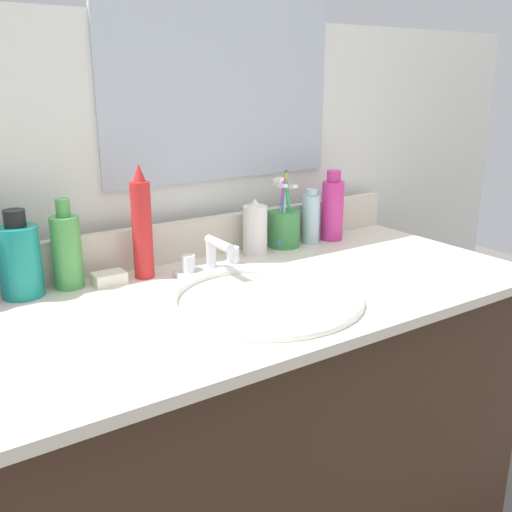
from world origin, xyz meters
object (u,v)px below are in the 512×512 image
at_px(faucet, 213,261).
at_px(soap_bar, 109,278).
at_px(bottle_lotion_white, 255,229).
at_px(bottle_gel_clear, 311,218).
at_px(bottle_toner_green, 67,250).
at_px(bottle_mouthwash_teal, 19,259).
at_px(cup_green, 284,226).
at_px(bottle_soap_pink, 333,208).
at_px(bottle_spray_red, 142,226).

height_order(faucet, soap_bar, faucet).
bearing_deg(bottle_lotion_white, bottle_gel_clear, 1.69).
xyz_separation_m(bottle_toner_green, soap_bar, (0.07, -0.03, -0.06)).
relative_size(bottle_lotion_white, bottle_mouthwash_teal, 0.79).
height_order(bottle_toner_green, cup_green, cup_green).
bearing_deg(cup_green, faucet, -161.66).
xyz_separation_m(bottle_soap_pink, cup_green, (-0.14, 0.02, -0.03)).
height_order(cup_green, soap_bar, cup_green).
height_order(faucet, bottle_spray_red, bottle_spray_red).
xyz_separation_m(bottle_soap_pink, bottle_mouthwash_teal, (-0.76, 0.02, -0.01)).
bearing_deg(faucet, bottle_gel_clear, 12.79).
distance_m(bottle_lotion_white, cup_green, 0.10).
bearing_deg(bottle_mouthwash_teal, bottle_spray_red, -6.27).
distance_m(bottle_mouthwash_teal, cup_green, 0.62).
distance_m(bottle_soap_pink, cup_green, 0.15).
xyz_separation_m(bottle_mouthwash_teal, cup_green, (0.62, -0.00, -0.02)).
distance_m(bottle_gel_clear, cup_green, 0.08).
relative_size(bottle_gel_clear, bottle_mouthwash_teal, 0.81).
distance_m(bottle_gel_clear, bottle_lotion_white, 0.17).
bearing_deg(bottle_gel_clear, bottle_mouthwash_teal, 179.13).
height_order(bottle_mouthwash_teal, soap_bar, bottle_mouthwash_teal).
xyz_separation_m(bottle_lotion_white, cup_green, (0.09, 0.01, -0.01)).
xyz_separation_m(faucet, cup_green, (0.25, 0.08, 0.02)).
height_order(bottle_toner_green, soap_bar, bottle_toner_green).
bearing_deg(soap_bar, bottle_mouthwash_teal, 170.85).
relative_size(faucet, soap_bar, 2.50).
bearing_deg(bottle_mouthwash_teal, soap_bar, -9.15).
xyz_separation_m(bottle_spray_red, cup_green, (0.38, 0.02, -0.06)).
height_order(bottle_soap_pink, cup_green, cup_green).
relative_size(faucet, bottle_mouthwash_teal, 0.95).
xyz_separation_m(bottle_gel_clear, bottle_spray_red, (-0.46, -0.02, 0.05)).
height_order(bottle_gel_clear, soap_bar, bottle_gel_clear).
relative_size(faucet, bottle_lotion_white, 1.20).
bearing_deg(faucet, bottle_lotion_white, 24.01).
height_order(bottle_gel_clear, bottle_mouthwash_teal, bottle_mouthwash_teal).
relative_size(faucet, bottle_soap_pink, 0.89).
relative_size(bottle_mouthwash_teal, cup_green, 0.89).
relative_size(bottle_soap_pink, cup_green, 0.94).
height_order(bottle_gel_clear, bottle_lotion_white, bottle_gel_clear).
bearing_deg(faucet, bottle_soap_pink, 9.69).
relative_size(bottle_spray_red, cup_green, 1.26).
distance_m(bottle_spray_red, soap_bar, 0.12).
bearing_deg(faucet, bottle_toner_green, 163.09).
bearing_deg(cup_green, bottle_lotion_white, -171.78).
relative_size(bottle_gel_clear, soap_bar, 2.15).
bearing_deg(bottle_spray_red, bottle_soap_pink, 0.89).
relative_size(bottle_lotion_white, bottle_spray_red, 0.56).
distance_m(bottle_toner_green, soap_bar, 0.10).
height_order(faucet, bottle_gel_clear, bottle_gel_clear).
xyz_separation_m(bottle_soap_pink, bottle_gel_clear, (-0.06, 0.01, -0.02)).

